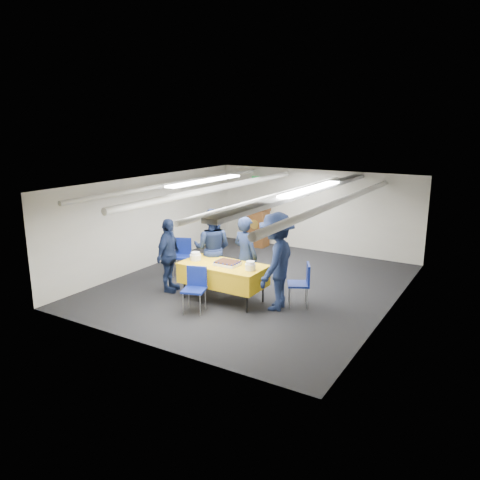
{
  "coord_description": "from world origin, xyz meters",
  "views": [
    {
      "loc": [
        4.92,
        -8.75,
        3.55
      ],
      "look_at": [
        -0.26,
        -0.2,
        1.05
      ],
      "focal_mm": 35.0,
      "sensor_mm": 36.0,
      "label": 1
    }
  ],
  "objects_px": {
    "sailor_b": "(212,248)",
    "sailor_d": "(276,262)",
    "podium": "(258,226)",
    "chair_near": "(195,285)",
    "sheet_cake": "(227,263)",
    "serving_table": "(223,274)",
    "chair_right": "(303,280)",
    "sailor_c": "(169,255)",
    "chair_left": "(182,252)",
    "sailor_a": "(245,256)"
  },
  "relations": [
    {
      "from": "serving_table",
      "to": "sheet_cake",
      "type": "height_order",
      "value": "sheet_cake"
    },
    {
      "from": "sailor_a",
      "to": "serving_table",
      "type": "bearing_deg",
      "value": 83.22
    },
    {
      "from": "serving_table",
      "to": "podium",
      "type": "relative_size",
      "value": 1.4
    },
    {
      "from": "chair_left",
      "to": "sailor_b",
      "type": "xyz_separation_m",
      "value": [
        1.15,
        -0.4,
        0.35
      ]
    },
    {
      "from": "chair_right",
      "to": "sailor_c",
      "type": "bearing_deg",
      "value": -166.04
    },
    {
      "from": "sheet_cake",
      "to": "sailor_d",
      "type": "distance_m",
      "value": 1.04
    },
    {
      "from": "chair_near",
      "to": "chair_left",
      "type": "distance_m",
      "value": 2.37
    },
    {
      "from": "chair_near",
      "to": "sailor_b",
      "type": "distance_m",
      "value": 1.44
    },
    {
      "from": "sailor_b",
      "to": "sailor_c",
      "type": "height_order",
      "value": "sailor_b"
    },
    {
      "from": "sheet_cake",
      "to": "serving_table",
      "type": "bearing_deg",
      "value": 177.08
    },
    {
      "from": "serving_table",
      "to": "sailor_c",
      "type": "height_order",
      "value": "sailor_c"
    },
    {
      "from": "chair_left",
      "to": "sailor_a",
      "type": "relative_size",
      "value": 0.52
    },
    {
      "from": "serving_table",
      "to": "sheet_cake",
      "type": "xyz_separation_m",
      "value": [
        0.11,
        -0.01,
        0.25
      ]
    },
    {
      "from": "chair_right",
      "to": "sailor_c",
      "type": "distance_m",
      "value": 2.92
    },
    {
      "from": "serving_table",
      "to": "sailor_b",
      "type": "relative_size",
      "value": 0.99
    },
    {
      "from": "chair_right",
      "to": "sailor_d",
      "type": "xyz_separation_m",
      "value": [
        -0.39,
        -0.4,
        0.43
      ]
    },
    {
      "from": "podium",
      "to": "sailor_d",
      "type": "relative_size",
      "value": 0.65
    },
    {
      "from": "chair_right",
      "to": "sailor_b",
      "type": "bearing_deg",
      "value": 179.98
    },
    {
      "from": "sheet_cake",
      "to": "sailor_d",
      "type": "bearing_deg",
      "value": 9.01
    },
    {
      "from": "sheet_cake",
      "to": "sailor_d",
      "type": "xyz_separation_m",
      "value": [
        1.01,
        0.16,
        0.15
      ]
    },
    {
      "from": "serving_table",
      "to": "chair_right",
      "type": "relative_size",
      "value": 2.01
    },
    {
      "from": "podium",
      "to": "chair_near",
      "type": "relative_size",
      "value": 1.44
    },
    {
      "from": "podium",
      "to": "sailor_b",
      "type": "distance_m",
      "value": 3.76
    },
    {
      "from": "sheet_cake",
      "to": "sailor_a",
      "type": "distance_m",
      "value": 0.57
    },
    {
      "from": "sheet_cake",
      "to": "sailor_d",
      "type": "height_order",
      "value": "sailor_d"
    },
    {
      "from": "sailor_b",
      "to": "chair_right",
      "type": "bearing_deg",
      "value": 161.63
    },
    {
      "from": "serving_table",
      "to": "sailor_c",
      "type": "relative_size",
      "value": 1.1
    },
    {
      "from": "sheet_cake",
      "to": "chair_right",
      "type": "height_order",
      "value": "chair_right"
    },
    {
      "from": "sheet_cake",
      "to": "chair_near",
      "type": "xyz_separation_m",
      "value": [
        -0.26,
        -0.74,
        -0.28
      ]
    },
    {
      "from": "sheet_cake",
      "to": "podium",
      "type": "height_order",
      "value": "podium"
    },
    {
      "from": "sheet_cake",
      "to": "sailor_b",
      "type": "height_order",
      "value": "sailor_b"
    },
    {
      "from": "chair_right",
      "to": "sailor_b",
      "type": "xyz_separation_m",
      "value": [
        -2.16,
        0.0,
        0.35
      ]
    },
    {
      "from": "sheet_cake",
      "to": "chair_left",
      "type": "relative_size",
      "value": 0.55
    },
    {
      "from": "podium",
      "to": "sailor_c",
      "type": "height_order",
      "value": "sailor_c"
    },
    {
      "from": "serving_table",
      "to": "podium",
      "type": "xyz_separation_m",
      "value": [
        -1.52,
        4.2,
        0.05
      ]
    },
    {
      "from": "sailor_d",
      "to": "sailor_c",
      "type": "bearing_deg",
      "value": -89.95
    },
    {
      "from": "podium",
      "to": "sailor_a",
      "type": "bearing_deg",
      "value": -64.74
    },
    {
      "from": "chair_left",
      "to": "podium",
      "type": "bearing_deg",
      "value": 85.1
    },
    {
      "from": "sailor_a",
      "to": "sailor_c",
      "type": "relative_size",
      "value": 1.05
    },
    {
      "from": "sheet_cake",
      "to": "sailor_c",
      "type": "bearing_deg",
      "value": -174.22
    },
    {
      "from": "chair_right",
      "to": "sailor_a",
      "type": "distance_m",
      "value": 1.36
    },
    {
      "from": "podium",
      "to": "chair_near",
      "type": "height_order",
      "value": "podium"
    },
    {
      "from": "sheet_cake",
      "to": "chair_left",
      "type": "height_order",
      "value": "chair_left"
    },
    {
      "from": "chair_right",
      "to": "sailor_b",
      "type": "relative_size",
      "value": 0.49
    },
    {
      "from": "chair_near",
      "to": "chair_left",
      "type": "height_order",
      "value": "same"
    },
    {
      "from": "podium",
      "to": "chair_right",
      "type": "height_order",
      "value": "podium"
    },
    {
      "from": "sailor_b",
      "to": "sailor_d",
      "type": "relative_size",
      "value": 0.92
    },
    {
      "from": "sailor_a",
      "to": "sailor_b",
      "type": "height_order",
      "value": "sailor_b"
    },
    {
      "from": "sheet_cake",
      "to": "sailor_c",
      "type": "distance_m",
      "value": 1.42
    },
    {
      "from": "sailor_b",
      "to": "chair_left",
      "type": "bearing_deg",
      "value": -37.41
    }
  ]
}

